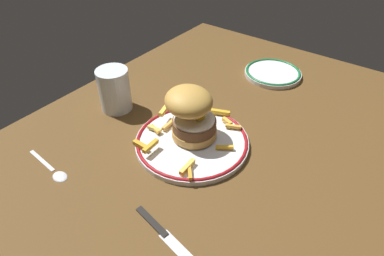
{
  "coord_description": "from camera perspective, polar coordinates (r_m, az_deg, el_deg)",
  "views": [
    {
      "loc": [
        -42.43,
        -28.74,
        49.48
      ],
      "look_at": [
        2.68,
        4.69,
        4.6
      ],
      "focal_mm": 31.17,
      "sensor_mm": 36.0,
      "label": 1
    }
  ],
  "objects": [
    {
      "name": "ground_plane",
      "position": [
        0.73,
        1.72,
        -6.52
      ],
      "size": [
        126.29,
        88.27,
        4.0
      ],
      "primitive_type": "cube",
      "color": "#53381A"
    },
    {
      "name": "dinner_plate",
      "position": [
        0.74,
        0.0,
        -2.27
      ],
      "size": [
        25.29,
        25.29,
        1.6
      ],
      "color": "silver",
      "rests_on": "ground_plane"
    },
    {
      "name": "burger",
      "position": [
        0.71,
        -0.12,
        2.62
      ],
      "size": [
        10.73,
        11.83,
        11.84
      ],
      "color": "#C18D42",
      "rests_on": "dinner_plate"
    },
    {
      "name": "fries_pile",
      "position": [
        0.75,
        -1.4,
        -0.66
      ],
      "size": [
        23.5,
        19.84,
        2.97
      ],
      "color": "gold",
      "rests_on": "dinner_plate"
    },
    {
      "name": "water_glass",
      "position": [
        0.86,
        -13.06,
        6.0
      ],
      "size": [
        7.86,
        7.86,
        10.83
      ],
      "color": "silver",
      "rests_on": "ground_plane"
    },
    {
      "name": "side_plate",
      "position": [
        1.02,
        13.66,
        9.15
      ],
      "size": [
        16.47,
        16.47,
        1.6
      ],
      "color": "silver",
      "rests_on": "ground_plane"
    },
    {
      "name": "knife",
      "position": [
        0.59,
        -4.74,
        -17.62
      ],
      "size": [
        4.81,
        17.97,
        0.7
      ],
      "color": "black",
      "rests_on": "ground_plane"
    },
    {
      "name": "spoon",
      "position": [
        0.73,
        -22.3,
        -6.99
      ],
      "size": [
        2.89,
        13.39,
        0.9
      ],
      "color": "silver",
      "rests_on": "ground_plane"
    }
  ]
}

